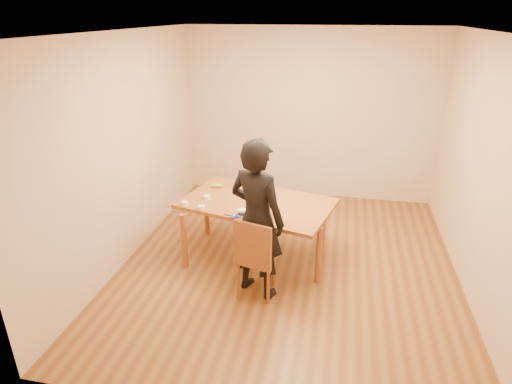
% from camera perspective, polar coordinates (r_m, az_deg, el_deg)
% --- Properties ---
extents(room_shell, '(4.00, 4.50, 2.70)m').
position_cam_1_polar(room_shell, '(5.13, 5.28, 5.41)').
color(room_shell, brown).
rests_on(room_shell, ground).
extents(dining_table, '(1.98, 1.45, 0.04)m').
position_cam_1_polar(dining_table, '(5.21, 0.11, -1.51)').
color(dining_table, brown).
rests_on(dining_table, floor).
extents(dining_chair, '(0.47, 0.47, 0.04)m').
position_cam_1_polar(dining_chair, '(4.64, 0.01, -8.72)').
color(dining_chair, brown).
rests_on(dining_chair, floor).
extents(cake_plate, '(0.27, 0.27, 0.02)m').
position_cam_1_polar(cake_plate, '(5.27, 0.63, -0.82)').
color(cake_plate, red).
rests_on(cake_plate, dining_table).
extents(cake, '(0.21, 0.21, 0.07)m').
position_cam_1_polar(cake, '(5.25, 0.63, -0.38)').
color(cake, white).
rests_on(cake, cake_plate).
extents(frosting_dome, '(0.21, 0.21, 0.03)m').
position_cam_1_polar(frosting_dome, '(5.24, 0.64, 0.10)').
color(frosting_dome, white).
rests_on(frosting_dome, cake).
extents(frosting_tub, '(0.09, 0.09, 0.08)m').
position_cam_1_polar(frosting_tub, '(4.82, -1.92, -2.79)').
color(frosting_tub, white).
rests_on(frosting_tub, dining_table).
extents(frosting_lid, '(0.11, 0.11, 0.01)m').
position_cam_1_polar(frosting_lid, '(4.83, -2.91, -3.27)').
color(frosting_lid, '#23189C').
rests_on(frosting_lid, dining_table).
extents(frosting_dollop, '(0.04, 0.04, 0.02)m').
position_cam_1_polar(frosting_dollop, '(4.82, -2.91, -3.13)').
color(frosting_dollop, white).
rests_on(frosting_dollop, frosting_lid).
extents(ramekin_green, '(0.09, 0.09, 0.04)m').
position_cam_1_polar(ramekin_green, '(5.04, -7.31, -2.04)').
color(ramekin_green, white).
rests_on(ramekin_green, dining_table).
extents(ramekin_yellow, '(0.09, 0.09, 0.04)m').
position_cam_1_polar(ramekin_yellow, '(5.30, -6.56, -0.69)').
color(ramekin_yellow, white).
rests_on(ramekin_yellow, dining_table).
extents(ramekin_multi, '(0.08, 0.08, 0.04)m').
position_cam_1_polar(ramekin_multi, '(5.19, -9.49, -1.47)').
color(ramekin_multi, white).
rests_on(ramekin_multi, dining_table).
extents(candy_box_pink, '(0.13, 0.07, 0.02)m').
position_cam_1_polar(candy_box_pink, '(5.63, -5.19, 0.69)').
color(candy_box_pink, '#C82F9B').
rests_on(candy_box_pink, dining_table).
extents(candy_box_green, '(0.14, 0.07, 0.02)m').
position_cam_1_polar(candy_box_green, '(5.63, -5.23, 0.90)').
color(candy_box_green, green).
rests_on(candy_box_green, candy_box_pink).
extents(spatula, '(0.15, 0.02, 0.01)m').
position_cam_1_polar(spatula, '(4.86, -3.43, -3.11)').
color(spatula, black).
rests_on(spatula, dining_table).
extents(person, '(0.76, 0.64, 1.77)m').
position_cam_1_polar(person, '(4.47, 0.13, -3.70)').
color(person, black).
rests_on(person, floor).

